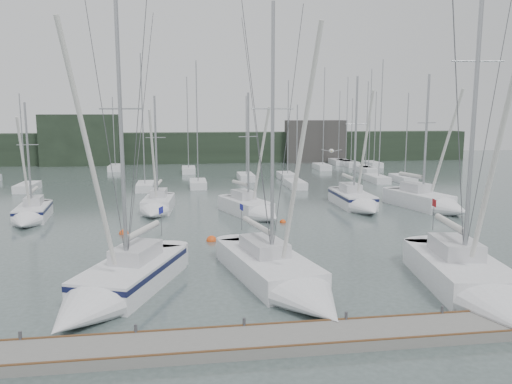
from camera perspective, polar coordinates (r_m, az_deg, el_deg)
ground at (r=23.64m, az=2.32°, el=-11.62°), size 160.00×160.00×0.00m
dock at (r=19.07m, az=5.23°, el=-16.30°), size 24.00×2.00×0.40m
far_treeline at (r=84.02m, az=-5.56°, el=5.09°), size 90.00×4.00×5.00m
far_building_left at (r=83.35m, az=-19.44°, el=5.61°), size 12.00×3.00×8.00m
far_building_right at (r=84.80m, az=6.80°, el=5.78°), size 10.00×3.00×7.00m
mast_forest at (r=66.34m, az=1.69°, el=2.31°), size 53.85×28.19×14.72m
sailboat_near_left at (r=23.55m, az=-16.06°, el=-10.49°), size 6.32×10.25×14.40m
sailboat_near_center at (r=23.76m, az=3.61°, el=-10.15°), size 5.43×11.48×14.56m
sailboat_near_right at (r=24.69m, az=24.08°, el=-9.94°), size 4.90×11.12×17.99m
sailboat_mid_a at (r=42.01m, az=-24.39°, el=-2.44°), size 2.93×7.20×9.82m
sailboat_mid_b at (r=42.32m, az=-11.33°, el=-1.72°), size 2.92×6.94×10.45m
sailboat_mid_c at (r=40.14m, az=-0.19°, el=-2.08°), size 4.93×7.84×10.65m
sailboat_mid_d at (r=44.36m, az=11.57°, el=-1.13°), size 2.72×8.71×12.29m
sailboat_mid_e at (r=45.35m, az=19.52°, el=-1.23°), size 4.93×9.14×12.43m
buoy_a at (r=33.06m, az=-5.10°, el=-5.57°), size 0.70×0.70×0.70m
buoy_b at (r=38.34m, az=3.09°, el=-3.49°), size 0.49×0.49×0.49m
buoy_c at (r=35.97m, az=-14.87°, el=-4.64°), size 0.65×0.65×0.65m
seagull at (r=26.35m, az=8.62°, el=4.68°), size 1.03×0.49×0.20m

